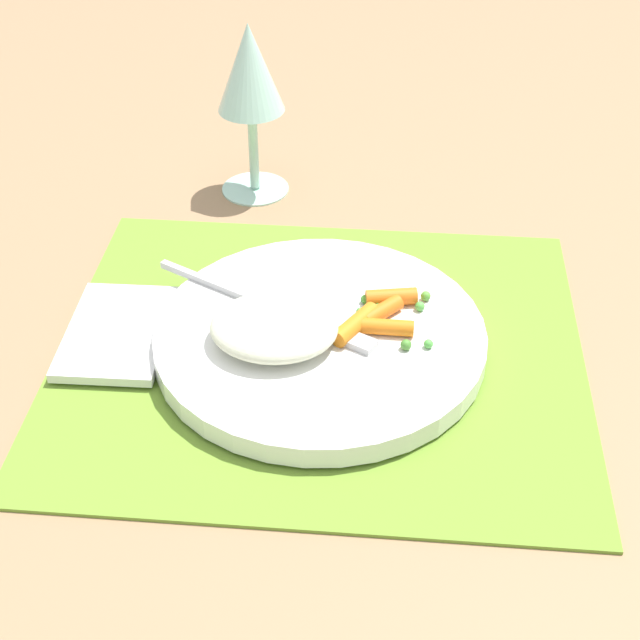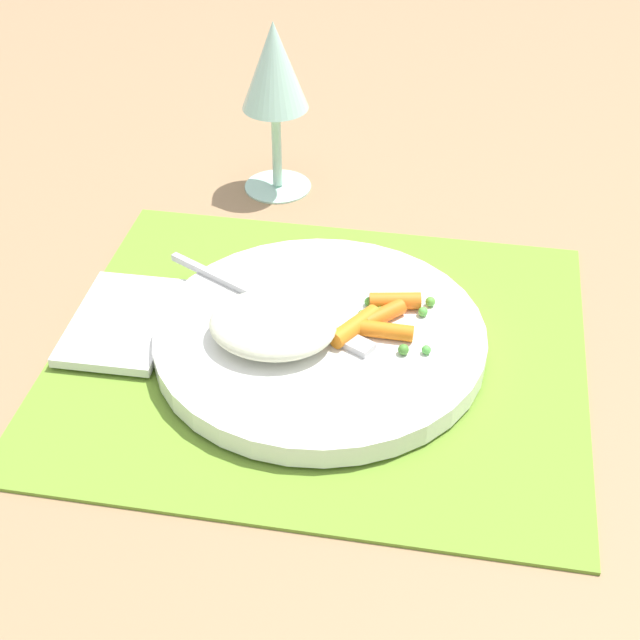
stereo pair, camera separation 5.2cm
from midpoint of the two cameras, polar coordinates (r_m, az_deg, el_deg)
ground_plane at (r=0.78m, az=1.91°, el=-2.06°), size 2.40×2.40×0.00m
placemat at (r=0.77m, az=1.91°, el=-1.89°), size 0.43×0.37×0.01m
plate at (r=0.77m, az=1.93°, el=-1.19°), size 0.27×0.27×0.02m
rice_mound at (r=0.74m, az=-0.88°, el=-0.33°), size 0.10×0.09×0.03m
carrot_portion at (r=0.76m, az=5.42°, el=0.00°), size 0.07×0.08×0.01m
pea_scatter at (r=0.77m, az=6.44°, el=0.02°), size 0.06×0.07×0.01m
fork at (r=0.78m, az=-0.17°, el=0.54°), size 0.20×0.11×0.01m
wine_glass at (r=0.94m, az=-1.15°, el=14.66°), size 0.07×0.07×0.18m
napkin at (r=0.80m, az=-10.04°, el=-0.19°), size 0.08×0.13×0.01m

